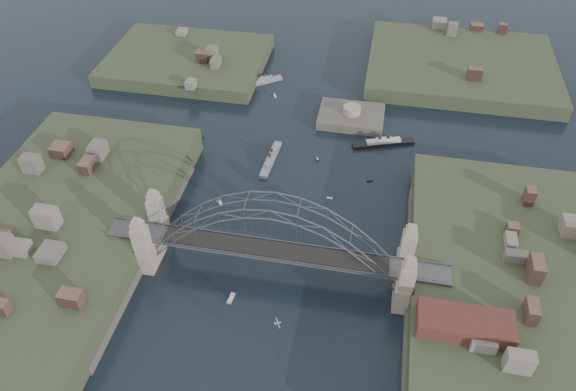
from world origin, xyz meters
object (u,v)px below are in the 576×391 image
Objects in this scene: wharf_shed at (465,324)px; ocean_liner at (383,143)px; naval_cruiser_far at (262,81)px; naval_cruiser_near at (271,159)px; bridge at (274,239)px; fort_island at (351,121)px.

wharf_shed is 75.56m from ocean_liner.
naval_cruiser_far is 55.53m from ocean_liner.
naval_cruiser_near reaches higher than ocean_liner.
bridge is 4.71× the size of naval_cruiser_near.
bridge is at bearing -75.11° from naval_cruiser_far.
naval_cruiser_far is at bearing 104.89° from bridge.
naval_cruiser_near is at bearing -73.77° from naval_cruiser_far.
bridge reaches higher than ocean_liner.
bridge is 46.23m from wharf_shed.
fort_island is 1.10× the size of ocean_liner.
wharf_shed is at bearing -56.51° from naval_cruiser_far.
ocean_liner is (23.69, 58.19, -11.55)m from bridge.
bridge reaches higher than naval_cruiser_near.
naval_cruiser_near is at bearing 133.55° from wharf_shed.
wharf_shed reaches higher than ocean_liner.
wharf_shed is 1.42× the size of naval_cruiser_far.
fort_island is 34.94m from naval_cruiser_near.
fort_island is 1.10× the size of wharf_shed.
wharf_shed is 1.00× the size of ocean_liner.
wharf_shed is at bearing -17.65° from bridge.
bridge is 4.20× the size of wharf_shed.
wharf_shed reaches higher than naval_cruiser_far.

